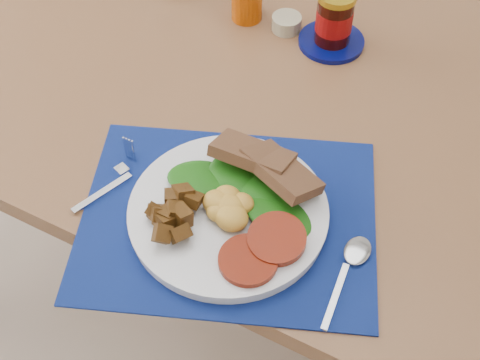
{
  "coord_description": "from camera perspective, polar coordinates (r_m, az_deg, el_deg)",
  "views": [
    {
      "loc": [
        0.48,
        -0.65,
        1.61
      ],
      "look_at": [
        0.18,
        -0.07,
        0.8
      ],
      "focal_mm": 50.0,
      "sensor_mm": 36.0,
      "label": 1
    }
  ],
  "objects": [
    {
      "name": "spoon",
      "position": [
        1.02,
        9.4,
        -7.2
      ],
      "size": [
        0.04,
        0.17,
        0.0
      ],
      "rotation": [
        0.0,
        0.0,
        0.1
      ],
      "color": "#B2B5BA",
      "rests_on": "placemat"
    },
    {
      "name": "ground",
      "position": [
        1.81,
        -4.06,
        -12.64
      ],
      "size": [
        4.0,
        4.0,
        0.0
      ],
      "primitive_type": "plane",
      "color": "gray",
      "rests_on": "ground"
    },
    {
      "name": "juice_glass",
      "position": [
        1.4,
        0.59,
        15.14
      ],
      "size": [
        0.06,
        0.06,
        0.09
      ],
      "primitive_type": "cylinder",
      "color": "#B14304",
      "rests_on": "table"
    },
    {
      "name": "jam_on_saucer",
      "position": [
        1.34,
        8.01,
        13.2
      ],
      "size": [
        0.13,
        0.13,
        0.12
      ],
      "color": "#040A4F",
      "rests_on": "table"
    },
    {
      "name": "breakfast_plate",
      "position": [
        1.04,
        -1.43,
        -2.54
      ],
      "size": [
        0.31,
        0.31,
        0.08
      ],
      "rotation": [
        0.0,
        0.0,
        -0.13
      ],
      "color": "silver",
      "rests_on": "placemat"
    },
    {
      "name": "table",
      "position": [
        1.36,
        -1.36,
        6.9
      ],
      "size": [
        1.4,
        0.9,
        0.75
      ],
      "color": "brown",
      "rests_on": "ground"
    },
    {
      "name": "ramekin",
      "position": [
        1.39,
        3.99,
        13.21
      ],
      "size": [
        0.06,
        0.06,
        0.03
      ],
      "primitive_type": "cylinder",
      "color": "tan",
      "rests_on": "table"
    },
    {
      "name": "fork",
      "position": [
        1.13,
        -10.64,
        0.22
      ],
      "size": [
        0.05,
        0.16,
        0.0
      ],
      "rotation": [
        0.0,
        0.0,
        -0.35
      ],
      "color": "#B2B5BA",
      "rests_on": "placemat"
    },
    {
      "name": "placemat",
      "position": [
        1.06,
        -1.0,
        -3.26
      ],
      "size": [
        0.57,
        0.51,
        0.0
      ],
      "primitive_type": "cube",
      "rotation": [
        0.0,
        0.0,
        0.38
      ],
      "color": "black",
      "rests_on": "table"
    }
  ]
}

